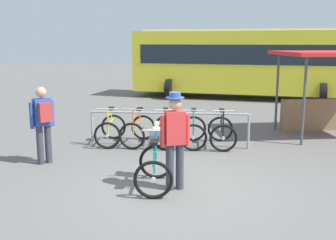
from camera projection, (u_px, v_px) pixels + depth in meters
ground_plane at (177, 190)px, 7.13m from camera, size 80.00×80.00×0.00m
bike_rack_rail at (169, 120)px, 9.87m from camera, size 3.90×0.34×0.88m
racked_bike_yellow at (111, 130)px, 10.25m from camera, size 0.67×1.11×0.97m
racked_bike_orange at (138, 130)px, 10.18m from camera, size 0.85×1.20×0.97m
racked_bike_lime at (166, 131)px, 10.12m from camera, size 0.66×1.11×0.97m
racked_bike_teal at (194, 131)px, 10.05m from camera, size 0.71×1.12×0.97m
racked_bike_black at (222, 132)px, 9.98m from camera, size 0.70×1.11×0.97m
featured_bicycle at (155, 160)px, 7.24m from camera, size 0.66×1.21×1.09m
person_with_featured_bike at (175, 137)px, 6.97m from camera, size 0.51×0.32×1.72m
pedestrian_with_backpack at (43, 120)px, 8.48m from camera, size 0.47×0.46×1.64m
bus_distant at (246, 60)px, 18.29m from camera, size 10.31×4.94×3.08m
market_stall at (330, 84)px, 11.28m from camera, size 3.37×2.69×2.30m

